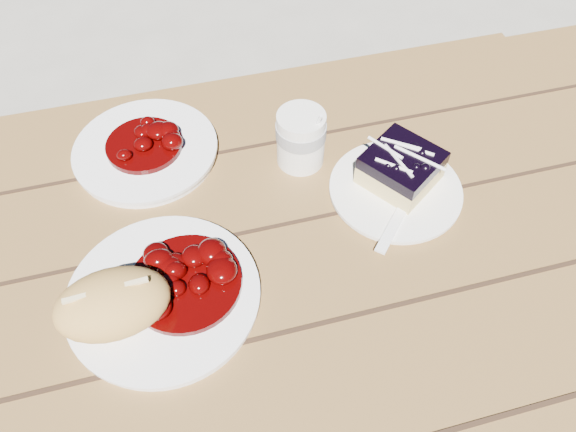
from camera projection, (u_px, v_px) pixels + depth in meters
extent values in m
cube|color=brown|center=(227.00, 298.00, 0.75)|extent=(2.00, 0.80, 0.05)
cube|color=brown|center=(570.00, 180.00, 1.37)|extent=(0.07, 0.07, 0.70)
cube|color=brown|center=(186.00, 126.00, 1.35)|extent=(1.80, 0.25, 0.04)
cube|color=brown|center=(466.00, 135.00, 1.66)|extent=(0.06, 0.06, 0.42)
cylinder|color=white|center=(164.00, 297.00, 0.71)|extent=(0.24, 0.24, 0.02)
ellipsoid|color=tan|center=(113.00, 304.00, 0.65)|extent=(0.14, 0.10, 0.07)
cylinder|color=white|center=(395.00, 190.00, 0.82)|extent=(0.19, 0.19, 0.01)
cube|color=#DBC377|center=(400.00, 172.00, 0.81)|extent=(0.13, 0.13, 0.03)
cube|color=black|center=(403.00, 160.00, 0.79)|extent=(0.13, 0.13, 0.02)
cylinder|color=white|center=(301.00, 139.00, 0.83)|extent=(0.07, 0.07, 0.09)
cylinder|color=white|center=(146.00, 151.00, 0.86)|extent=(0.21, 0.21, 0.02)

